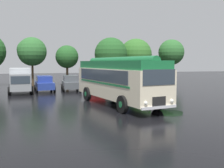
# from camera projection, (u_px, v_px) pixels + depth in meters

# --- Properties ---
(ground_plane) EXTENTS (120.00, 120.00, 0.00)m
(ground_plane) POSITION_uv_depth(u_px,v_px,m) (133.00, 105.00, 18.86)
(ground_plane) COLOR black
(vintage_bus) EXTENTS (4.17, 10.36, 3.49)m
(vintage_bus) POSITION_uv_depth(u_px,v_px,m) (118.00, 79.00, 19.13)
(vintage_bus) COLOR beige
(vintage_bus) RESTS_ON ground
(car_near_left) EXTENTS (2.15, 4.30, 1.66)m
(car_near_left) POSITION_uv_depth(u_px,v_px,m) (44.00, 84.00, 27.96)
(car_near_left) COLOR navy
(car_near_left) RESTS_ON ground
(car_mid_left) EXTENTS (2.08, 4.26, 1.66)m
(car_mid_left) POSITION_uv_depth(u_px,v_px,m) (71.00, 83.00, 28.94)
(car_mid_left) COLOR #4C5156
(car_mid_left) RESTS_ON ground
(car_mid_right) EXTENTS (2.16, 4.30, 1.66)m
(car_mid_right) POSITION_uv_depth(u_px,v_px,m) (94.00, 83.00, 29.16)
(car_mid_right) COLOR maroon
(car_mid_right) RESTS_ON ground
(car_far_right) EXTENTS (2.17, 4.30, 1.66)m
(car_far_right) POSITION_uv_depth(u_px,v_px,m) (121.00, 82.00, 30.50)
(car_far_right) COLOR navy
(car_far_right) RESTS_ON ground
(box_van) EXTENTS (2.56, 5.86, 2.50)m
(box_van) POSITION_uv_depth(u_px,v_px,m) (20.00, 79.00, 26.96)
(box_van) COLOR #B2B7BC
(box_van) RESTS_ON ground
(tree_left_of_centre) EXTENTS (3.72, 3.69, 6.34)m
(tree_left_of_centre) POSITION_uv_depth(u_px,v_px,m) (31.00, 51.00, 33.59)
(tree_left_of_centre) COLOR #4C3823
(tree_left_of_centre) RESTS_ON ground
(tree_centre) EXTENTS (3.07, 3.07, 5.39)m
(tree_centre) POSITION_uv_depth(u_px,v_px,m) (67.00, 56.00, 35.12)
(tree_centre) COLOR #4C3823
(tree_centre) RESTS_ON ground
(tree_right_of_centre) EXTENTS (4.56, 4.56, 6.56)m
(tree_right_of_centre) POSITION_uv_depth(u_px,v_px,m) (111.00, 53.00, 36.53)
(tree_right_of_centre) COLOR #4C3823
(tree_right_of_centre) RESTS_ON ground
(tree_far_right) EXTENTS (4.77, 4.77, 6.64)m
(tree_far_right) POSITION_uv_depth(u_px,v_px,m) (136.00, 54.00, 39.29)
(tree_far_right) COLOR #4C3823
(tree_far_right) RESTS_ON ground
(tree_extra_right) EXTENTS (3.95, 3.95, 6.64)m
(tree_extra_right) POSITION_uv_depth(u_px,v_px,m) (171.00, 52.00, 40.58)
(tree_extra_right) COLOR #4C3823
(tree_extra_right) RESTS_ON ground
(puddle_patch) EXTENTS (2.28, 2.28, 0.01)m
(puddle_patch) POSITION_uv_depth(u_px,v_px,m) (167.00, 113.00, 16.13)
(puddle_patch) COLOR black
(puddle_patch) RESTS_ON ground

